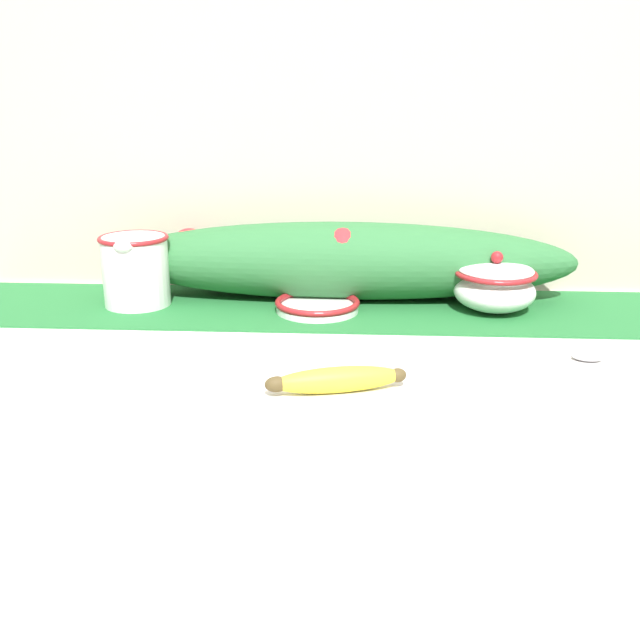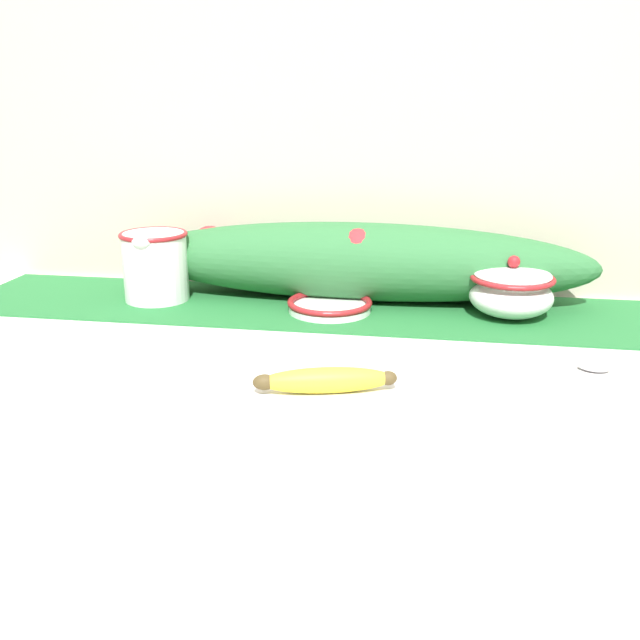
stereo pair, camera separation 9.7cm
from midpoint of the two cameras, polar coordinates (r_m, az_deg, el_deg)
The scene contains 9 objects.
countertop at distance 1.24m, azimuth 3.79°, elevation -22.58°, with size 1.46×0.65×0.92m, color silver.
back_wall at distance 1.29m, azimuth 6.07°, elevation 14.92°, with size 2.26×0.04×2.40m, color beige.
table_runner at distance 1.19m, azimuth 5.15°, elevation 0.81°, with size 1.34×0.25×0.00m, color #236B33.
cream_pitcher at distance 1.24m, azimuth -10.86°, elevation 4.42°, with size 0.12×0.14×0.12m.
sugar_bowl at distance 1.18m, azimuth 17.36°, elevation 2.24°, with size 0.13×0.13×0.10m.
small_dish at distance 1.17m, azimuth 3.17°, elevation 1.15°, with size 0.14×0.14×0.02m.
banana at distance 0.86m, azimuth 3.68°, elevation -4.89°, with size 0.17×0.07×0.03m.
spoon at distance 1.01m, azimuth 23.21°, elevation -3.48°, with size 0.16×0.05×0.01m.
poinsettia_garland at distance 1.23m, azimuth 5.39°, elevation 4.73°, with size 0.80×0.15×0.13m.
Camera 2 is at (0.13, -0.94, 1.27)m, focal length 40.00 mm.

